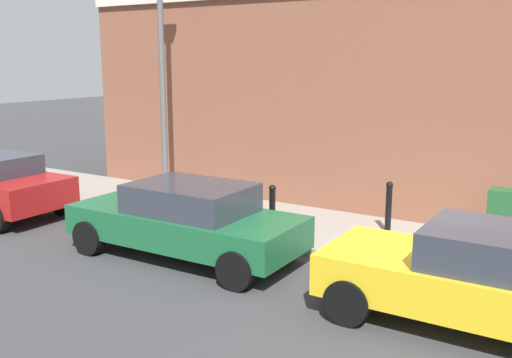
# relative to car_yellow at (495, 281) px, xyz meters

# --- Properties ---
(ground) EXTENTS (80.00, 80.00, 0.00)m
(ground) POSITION_rel_car_yellow_xyz_m (0.95, 1.11, -0.72)
(ground) COLOR #38383A
(sidewalk) EXTENTS (2.75, 30.00, 0.15)m
(sidewalk) POSITION_rel_car_yellow_xyz_m (2.77, 7.11, -0.65)
(sidewalk) COLOR gray
(sidewalk) RESTS_ON ground
(corner_building) EXTENTS (7.77, 12.26, 7.90)m
(corner_building) POSITION_rel_car_yellow_xyz_m (7.98, 5.24, 3.23)
(corner_building) COLOR brown
(corner_building) RESTS_ON ground
(car_yellow) EXTENTS (1.80, 4.48, 1.41)m
(car_yellow) POSITION_rel_car_yellow_xyz_m (0.00, 0.00, 0.00)
(car_yellow) COLOR gold
(car_yellow) RESTS_ON ground
(car_green) EXTENTS (1.87, 4.35, 1.38)m
(car_green) POSITION_rel_car_yellow_xyz_m (0.20, 5.24, -0.00)
(car_green) COLOR #195933
(car_green) RESTS_ON ground
(utility_cabinet) EXTENTS (0.46, 0.61, 1.15)m
(utility_cabinet) POSITION_rel_car_yellow_xyz_m (3.03, 0.38, -0.04)
(utility_cabinet) COLOR #1E4C28
(utility_cabinet) RESTS_ON sidewalk
(bollard_near_cabinet) EXTENTS (0.14, 0.14, 1.04)m
(bollard_near_cabinet) POSITION_rel_car_yellow_xyz_m (3.13, 2.52, -0.02)
(bollard_near_cabinet) COLOR black
(bollard_near_cabinet) RESTS_ON sidewalk
(bollard_far_kerb) EXTENTS (0.14, 0.14, 1.04)m
(bollard_far_kerb) POSITION_rel_car_yellow_xyz_m (1.65, 4.31, -0.02)
(bollard_far_kerb) COLOR black
(bollard_far_kerb) RESTS_ON sidewalk
(lamppost) EXTENTS (0.20, 0.44, 5.72)m
(lamppost) POSITION_rel_car_yellow_xyz_m (3.03, 8.17, 2.58)
(lamppost) COLOR #59595B
(lamppost) RESTS_ON sidewalk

